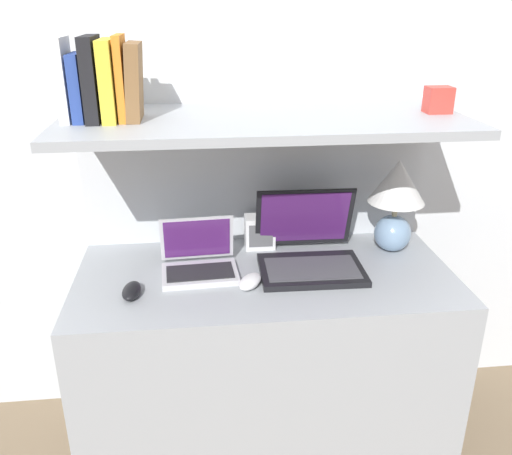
# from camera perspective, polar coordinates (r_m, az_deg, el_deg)

# --- Properties ---
(wall_back) EXTENTS (6.00, 0.05, 2.40)m
(wall_back) POSITION_cam_1_polar(r_m,az_deg,el_deg) (2.00, -0.24, 12.18)
(wall_back) COLOR silver
(wall_back) RESTS_ON ground_plane
(desk) EXTENTS (1.26, 0.59, 0.73)m
(desk) POSITION_cam_1_polar(r_m,az_deg,el_deg) (2.01, 0.94, -14.09)
(desk) COLOR #999EA3
(desk) RESTS_ON ground_plane
(back_riser) EXTENTS (1.26, 0.04, 1.21)m
(back_riser) POSITION_cam_1_polar(r_m,az_deg,el_deg) (2.15, -0.08, -3.85)
(back_riser) COLOR silver
(back_riser) RESTS_ON ground_plane
(shelf) EXTENTS (1.26, 0.53, 0.03)m
(shelf) POSITION_cam_1_polar(r_m,az_deg,el_deg) (1.71, 0.83, 11.13)
(shelf) COLOR #999EA3
(shelf) RESTS_ON back_riser
(table_lamp) EXTENTS (0.20, 0.20, 0.34)m
(table_lamp) POSITION_cam_1_polar(r_m,az_deg,el_deg) (1.97, 14.56, 3.22)
(table_lamp) COLOR #7593B2
(table_lamp) RESTS_ON desk
(laptop_large) EXTENTS (0.35, 0.33, 0.25)m
(laptop_large) POSITION_cam_1_polar(r_m,az_deg,el_deg) (1.86, 5.59, -2.54)
(laptop_large) COLOR black
(laptop_large) RESTS_ON desk
(laptop_small) EXTENTS (0.26, 0.21, 0.18)m
(laptop_small) POSITION_cam_1_polar(r_m,az_deg,el_deg) (1.81, -6.02, -3.62)
(laptop_small) COLOR silver
(laptop_small) RESTS_ON desk
(computer_mouse) EXTENTS (0.11, 0.13, 0.03)m
(computer_mouse) POSITION_cam_1_polar(r_m,az_deg,el_deg) (1.73, -0.61, -5.71)
(computer_mouse) COLOR white
(computer_mouse) RESTS_ON desk
(second_mouse) EXTENTS (0.06, 0.12, 0.03)m
(second_mouse) POSITION_cam_1_polar(r_m,az_deg,el_deg) (1.72, -12.97, -6.51)
(second_mouse) COLOR black
(second_mouse) RESTS_ON desk
(router_box) EXTENTS (0.11, 0.08, 0.12)m
(router_box) POSITION_cam_1_polar(r_m,az_deg,el_deg) (1.98, 0.39, -0.45)
(router_box) COLOR white
(router_box) RESTS_ON desk
(book_white) EXTENTS (0.03, 0.14, 0.24)m
(book_white) POSITION_cam_1_polar(r_m,az_deg,el_deg) (1.72, -19.54, 14.43)
(book_white) COLOR silver
(book_white) RESTS_ON shelf
(book_blue) EXTENTS (0.03, 0.14, 0.19)m
(book_blue) POSITION_cam_1_polar(r_m,az_deg,el_deg) (1.71, -18.19, 13.82)
(book_blue) COLOR #284293
(book_blue) RESTS_ON shelf
(book_black) EXTENTS (0.04, 0.18, 0.24)m
(book_black) POSITION_cam_1_polar(r_m,az_deg,el_deg) (1.70, -16.83, 14.73)
(book_black) COLOR black
(book_black) RESTS_ON shelf
(book_yellow) EXTENTS (0.04, 0.18, 0.23)m
(book_yellow) POSITION_cam_1_polar(r_m,az_deg,el_deg) (1.70, -15.20, 14.71)
(book_yellow) COLOR gold
(book_yellow) RESTS_ON shelf
(book_orange) EXTENTS (0.02, 0.14, 0.24)m
(book_orange) POSITION_cam_1_polar(r_m,az_deg,el_deg) (1.69, -13.96, 15.00)
(book_orange) COLOR orange
(book_orange) RESTS_ON shelf
(book_brown) EXTENTS (0.05, 0.15, 0.22)m
(book_brown) POSITION_cam_1_polar(r_m,az_deg,el_deg) (1.69, -12.70, 14.73)
(book_brown) COLOR brown
(book_brown) RESTS_ON shelf
(shelf_gadget) EXTENTS (0.08, 0.06, 0.08)m
(shelf_gadget) POSITION_cam_1_polar(r_m,az_deg,el_deg) (1.86, 18.65, 12.62)
(shelf_gadget) COLOR #CC3D33
(shelf_gadget) RESTS_ON shelf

